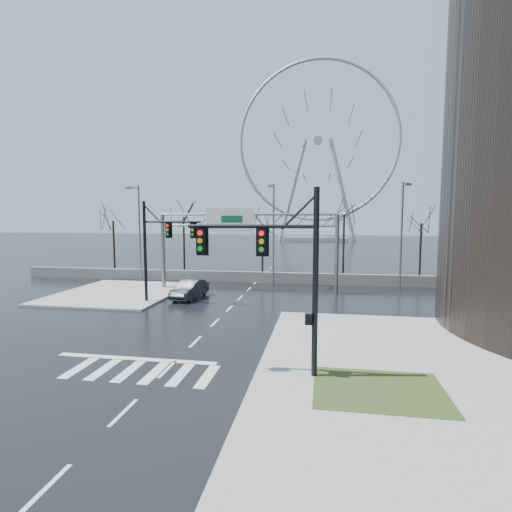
% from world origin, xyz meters
% --- Properties ---
extents(ground, '(260.00, 260.00, 0.00)m').
position_xyz_m(ground, '(0.00, 0.00, 0.00)').
color(ground, black).
rests_on(ground, ground).
extents(sidewalk_near, '(12.00, 12.00, 0.15)m').
position_xyz_m(sidewalk_near, '(10.00, -9.00, 0.07)').
color(sidewalk_near, gray).
rests_on(sidewalk_near, ground).
extents(sidewalk_right_ext, '(12.00, 10.00, 0.15)m').
position_xyz_m(sidewalk_right_ext, '(10.00, 2.00, 0.07)').
color(sidewalk_right_ext, gray).
rests_on(sidewalk_right_ext, ground).
extents(sidewalk_far, '(10.00, 12.00, 0.15)m').
position_xyz_m(sidewalk_far, '(-11.00, 12.00, 0.07)').
color(sidewalk_far, gray).
rests_on(sidewalk_far, ground).
extents(grass_strip, '(5.00, 4.00, 0.02)m').
position_xyz_m(grass_strip, '(9.00, -5.00, 0.15)').
color(grass_strip, '#2F3A18').
rests_on(grass_strip, sidewalk_near).
extents(barrier_wall, '(52.00, 0.50, 1.10)m').
position_xyz_m(barrier_wall, '(0.00, 20.00, 0.55)').
color(barrier_wall, slate).
rests_on(barrier_wall, ground).
extents(signal_mast_near, '(5.52, 0.41, 8.00)m').
position_xyz_m(signal_mast_near, '(5.14, -4.04, 4.87)').
color(signal_mast_near, black).
rests_on(signal_mast_near, ground).
extents(signal_mast_far, '(4.72, 0.41, 8.00)m').
position_xyz_m(signal_mast_far, '(-5.87, 8.96, 4.83)').
color(signal_mast_far, black).
rests_on(signal_mast_far, ground).
extents(sign_gantry, '(16.36, 0.40, 7.60)m').
position_xyz_m(sign_gantry, '(-0.38, 14.96, 5.18)').
color(sign_gantry, slate).
rests_on(sign_gantry, ground).
extents(streetlight_left, '(0.50, 2.55, 10.00)m').
position_xyz_m(streetlight_left, '(-12.00, 18.16, 5.89)').
color(streetlight_left, slate).
rests_on(streetlight_left, ground).
extents(streetlight_mid, '(0.50, 2.55, 10.00)m').
position_xyz_m(streetlight_mid, '(2.00, 18.16, 5.89)').
color(streetlight_mid, slate).
rests_on(streetlight_mid, ground).
extents(streetlight_right, '(0.50, 2.55, 10.00)m').
position_xyz_m(streetlight_right, '(14.00, 18.16, 5.89)').
color(streetlight_right, slate).
rests_on(streetlight_right, ground).
extents(tree_far_left, '(3.50, 3.50, 7.00)m').
position_xyz_m(tree_far_left, '(-18.00, 24.00, 5.57)').
color(tree_far_left, black).
rests_on(tree_far_left, ground).
extents(tree_left, '(3.75, 3.75, 7.50)m').
position_xyz_m(tree_left, '(-9.00, 23.50, 5.98)').
color(tree_left, black).
rests_on(tree_left, ground).
extents(tree_center, '(3.25, 3.25, 6.50)m').
position_xyz_m(tree_center, '(0.00, 24.50, 5.17)').
color(tree_center, black).
rests_on(tree_center, ground).
extents(tree_right, '(3.90, 3.90, 7.80)m').
position_xyz_m(tree_right, '(9.00, 23.50, 6.22)').
color(tree_right, black).
rests_on(tree_right, ground).
extents(tree_far_right, '(3.40, 3.40, 6.80)m').
position_xyz_m(tree_far_right, '(17.00, 24.00, 5.41)').
color(tree_far_right, black).
rests_on(tree_far_right, ground).
extents(ferris_wheel, '(45.00, 6.00, 50.91)m').
position_xyz_m(ferris_wheel, '(5.00, 95.00, 26.13)').
color(ferris_wheel, gray).
rests_on(ferris_wheel, ground).
extents(car, '(2.14, 4.78, 1.52)m').
position_xyz_m(car, '(-4.15, 11.15, 0.76)').
color(car, black).
rests_on(car, ground).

